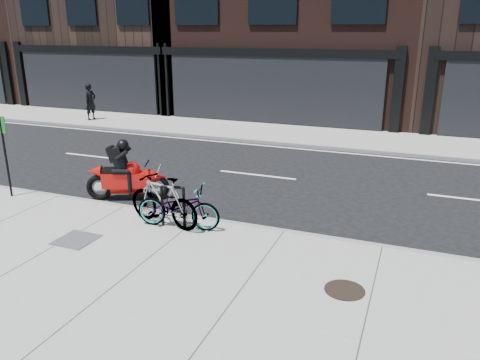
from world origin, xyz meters
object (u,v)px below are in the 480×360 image
at_px(manhole_cover, 345,290).
at_px(bicycle_front, 178,206).
at_px(motorcycle, 131,175).
at_px(sign_post, 5,149).
at_px(pedestrian, 90,102).
at_px(bicycle_rear, 163,201).
at_px(bike_rack, 173,203).
at_px(utility_grate, 76,240).

bearing_deg(manhole_cover, bicycle_front, 160.98).
bearing_deg(motorcycle, bicycle_front, -56.49).
xyz_separation_m(manhole_cover, sign_post, (-8.68, 1.49, 1.22)).
bearing_deg(pedestrian, bicycle_rear, -127.65).
bearing_deg(bicycle_rear, pedestrian, -123.81).
distance_m(motorcycle, manhole_cover, 6.50).
bearing_deg(manhole_cover, bike_rack, 161.55).
bearing_deg(utility_grate, pedestrian, 126.95).
height_order(manhole_cover, utility_grate, same).
bearing_deg(pedestrian, motorcycle, -129.02).
bearing_deg(bicycle_front, manhole_cover, -116.29).
bearing_deg(motorcycle, bike_rack, -58.08).
distance_m(bike_rack, bicycle_rear, 0.24).
bearing_deg(bicycle_front, pedestrian, 38.29).
distance_m(pedestrian, manhole_cover, 17.69).
bearing_deg(bicycle_rear, motorcycle, -116.91).
relative_size(bike_rack, motorcycle, 0.46).
xyz_separation_m(bicycle_rear, sign_post, (-4.58, 0.20, 0.67)).
xyz_separation_m(pedestrian, utility_grate, (8.38, -11.14, -0.84)).
relative_size(pedestrian, sign_post, 0.83).
distance_m(motorcycle, pedestrian, 11.50).
bearing_deg(bicycle_front, bike_rack, 82.73).
xyz_separation_m(pedestrian, sign_post, (5.07, -9.62, 0.38)).
xyz_separation_m(motorcycle, utility_grate, (0.52, -2.75, -0.51)).
bearing_deg(bicycle_front, utility_grate, 121.93).
distance_m(bike_rack, bicycle_front, 0.14).
bearing_deg(utility_grate, manhole_cover, 0.41).
bearing_deg(motorcycle, bicycle_rear, -61.50).
height_order(bike_rack, sign_post, sign_post).
bearing_deg(sign_post, pedestrian, 115.28).
bearing_deg(pedestrian, utility_grate, -135.21).
distance_m(pedestrian, utility_grate, 13.97).
height_order(bicycle_front, motorcycle, motorcycle).
bearing_deg(bike_rack, sign_post, 177.62).
height_order(utility_grate, sign_post, sign_post).
bearing_deg(sign_post, bicycle_rear, -5.02).
xyz_separation_m(bike_rack, pedestrian, (-9.88, 9.82, 0.30)).
bearing_deg(bicycle_rear, utility_grate, -31.97).
bearing_deg(pedestrian, bike_rack, -126.96).
height_order(pedestrian, manhole_cover, pedestrian).
relative_size(motorcycle, sign_post, 0.98).
xyz_separation_m(bicycle_rear, manhole_cover, (4.10, -1.29, -0.55)).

